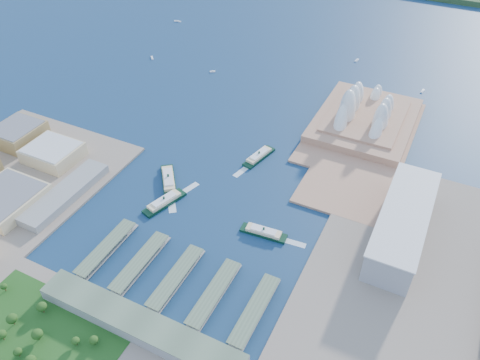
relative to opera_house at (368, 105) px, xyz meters
The scene contains 17 objects.
ground 300.75m from the opera_house, 110.56° to the right, with size 3000.00×3000.00×0.00m, color #0E2543.
east_land 357.85m from the opera_house, 67.75° to the right, with size 240.00×500.00×3.00m, color gray.
peninsula 36.56m from the opera_house, 82.87° to the right, with size 135.00×220.00×3.00m, color tan.
opera_house is the anchor object (origin of this frame).
toaster_building 219.62m from the opera_house, 65.77° to the right, with size 45.00×155.00×35.00m, color gray.
ferry_wharves 367.50m from the opera_house, 104.38° to the right, with size 184.00×90.00×9.30m, color #55674E, non-canonical shape.
terminal_building 425.27m from the opera_house, 102.24° to the right, with size 200.00×28.00×12.00m, color gray.
park 498.56m from the opera_house, 109.34° to the right, with size 150.00×110.00×16.00m, color #194714, non-canonical shape.
ferry_a 294.38m from the opera_house, 127.93° to the right, with size 15.27×59.98×11.34m, color black, non-canonical shape.
ferry_b 174.06m from the opera_house, 126.28° to the right, with size 13.56×53.26×10.07m, color black, non-canonical shape.
ferry_c 313.66m from the opera_house, 121.41° to the right, with size 14.11×55.43×10.48m, color black, non-canonical shape.
ferry_d 264.16m from the opera_house, 98.96° to the right, with size 12.92×50.75×9.60m, color black, non-canonical shape.
boat_a 398.32m from the opera_house, behind, with size 3.31×13.23×2.55m, color white, non-canonical shape.
boat_b 278.01m from the opera_house, behind, with size 3.24×9.26×2.50m, color white, non-canonical shape.
boat_c 150.39m from the opera_house, 66.80° to the left, with size 3.54×12.14×2.73m, color white, non-canonical shape.
boat_d 494.00m from the opera_house, 154.81° to the left, with size 3.23×14.78×2.49m, color white, non-canonical shape.
boat_e 208.76m from the opera_house, 108.42° to the left, with size 3.73×11.72×2.88m, color white, non-canonical shape.
Camera 1 is at (196.32, -302.87, 367.01)m, focal length 35.00 mm.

